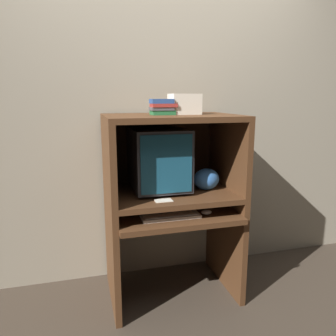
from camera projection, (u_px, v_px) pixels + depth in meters
ground_plane at (184, 317)px, 2.18m from camera, size 12.00×12.00×0.00m
wall_back at (158, 114)px, 2.56m from camera, size 6.00×0.06×2.60m
desk_base at (173, 242)px, 2.35m from camera, size 0.90×0.69×0.66m
desk_monitor_shelf at (171, 195)px, 2.32m from camera, size 0.90×0.64×0.12m
hutch_upper at (170, 140)px, 2.27m from camera, size 0.90×0.64×0.53m
crt_monitor at (158, 159)px, 2.30m from camera, size 0.38×0.46×0.44m
keyboard at (170, 215)px, 2.14m from camera, size 0.39×0.15×0.03m
mouse at (206, 212)px, 2.19m from camera, size 0.07×0.05×0.03m
snack_bag at (206, 179)px, 2.33m from camera, size 0.19×0.14×0.15m
book_stack at (162, 107)px, 2.17m from camera, size 0.17×0.14×0.10m
paper_card at (163, 200)px, 2.09m from camera, size 0.11×0.07×0.00m
storage_box at (184, 104)px, 2.24m from camera, size 0.20×0.17×0.14m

